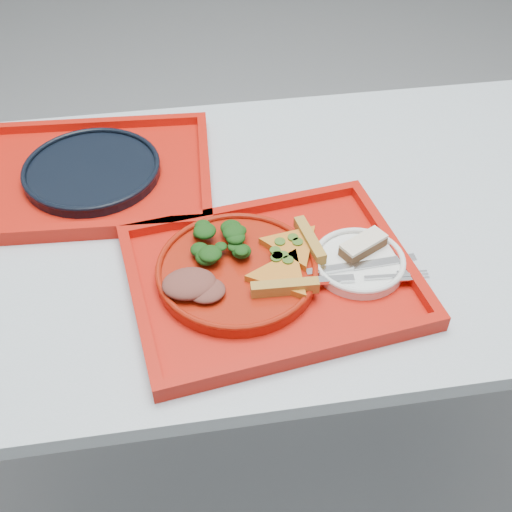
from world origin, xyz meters
The scene contains 14 objects.
ground centered at (0.00, 0.00, 0.00)m, with size 10.00×10.00×0.00m, color gray.
table centered at (0.00, 0.00, 0.68)m, with size 1.60×0.80×0.75m.
tray_main centered at (-0.06, -0.16, 0.76)m, with size 0.45×0.35×0.01m, color #B81409.
tray_far centered at (-0.35, 0.16, 0.76)m, with size 0.45×0.35×0.01m, color #B81409.
dinner_plate centered at (-0.11, -0.15, 0.77)m, with size 0.26×0.26×0.02m, color #96190A.
side_plate centered at (0.09, -0.16, 0.77)m, with size 0.15×0.15×0.01m, color white.
navy_plate centered at (-0.35, 0.16, 0.77)m, with size 0.26×0.26×0.02m, color black.
pizza_slice_a centered at (-0.04, -0.18, 0.79)m, with size 0.12×0.10×0.02m, color gold, non-canonical shape.
pizza_slice_b centered at (-0.01, -0.12, 0.79)m, with size 0.12×0.10×0.02m, color gold, non-canonical shape.
salad_heap centered at (-0.13, -0.10, 0.80)m, with size 0.09×0.08×0.04m, color black.
meat_portion centered at (-0.19, -0.18, 0.79)m, with size 0.08×0.07×0.03m, color brown.
dessert_bar centered at (0.10, -0.14, 0.79)m, with size 0.09×0.07×0.02m.
knife centered at (0.09, -0.17, 0.78)m, with size 0.18×0.02×0.01m, color silver.
fork centered at (0.08, -0.20, 0.78)m, with size 0.18×0.02×0.01m, color silver.
Camera 1 is at (-0.19, -0.87, 1.51)m, focal length 45.00 mm.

